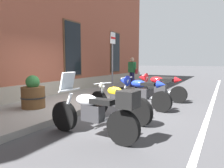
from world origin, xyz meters
TOP-DOWN VIEW (x-y plane):
  - ground_plane at (0.00, 0.00)m, footprint 140.00×140.00m
  - sidewalk at (0.00, 1.34)m, footprint 26.97×2.69m
  - lane_stripe at (0.00, -3.20)m, footprint 26.97×0.12m
  - motorcycle_silver_touring at (-2.19, -1.37)m, footprint 0.62×2.14m
  - motorcycle_yellow_naked at (-0.73, -1.09)m, footprint 0.91×2.14m
  - motorcycle_blue_sport at (0.73, -1.13)m, footprint 0.68×2.09m
  - motorcycle_red_sport at (2.29, -1.28)m, footprint 0.62×2.10m
  - pedestrian_striped_shirt at (4.82, 0.85)m, footprint 0.35×0.64m
  - parking_sign at (1.78, 0.40)m, footprint 0.36×0.07m
  - barrel_planter at (-1.33, 1.38)m, footprint 0.70×0.70m

SIDE VIEW (x-z plane):
  - ground_plane at x=0.00m, z-range 0.00..0.00m
  - lane_stripe at x=0.00m, z-range 0.00..0.01m
  - sidewalk at x=0.00m, z-range 0.00..0.15m
  - motorcycle_yellow_naked at x=-0.73m, z-range 0.01..0.93m
  - motorcycle_silver_touring at x=-2.19m, z-range -0.11..1.19m
  - barrel_planter at x=-1.33m, z-range 0.06..1.03m
  - motorcycle_blue_sport at x=0.73m, z-range 0.04..1.10m
  - motorcycle_red_sport at x=2.29m, z-range 0.05..1.11m
  - pedestrian_striped_shirt at x=4.82m, z-range 0.24..1.83m
  - parking_sign at x=1.78m, z-range 0.52..3.05m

